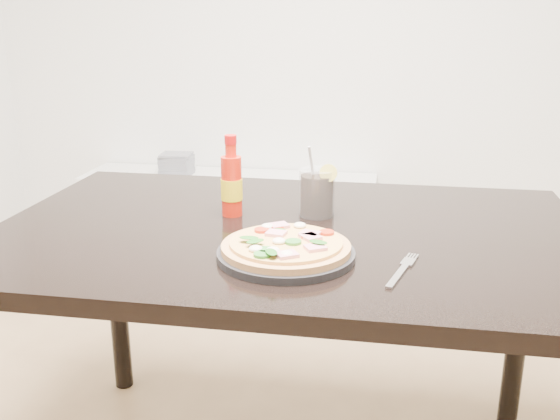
% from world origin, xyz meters
% --- Properties ---
extents(dining_table, '(1.40, 0.90, 0.75)m').
position_xyz_m(dining_table, '(-0.28, 0.65, 0.67)').
color(dining_table, black).
rests_on(dining_table, ground).
extents(plate, '(0.29, 0.29, 0.02)m').
position_xyz_m(plate, '(-0.26, 0.45, 0.76)').
color(plate, black).
rests_on(plate, dining_table).
extents(pizza, '(0.27, 0.27, 0.03)m').
position_xyz_m(pizza, '(-0.26, 0.45, 0.78)').
color(pizza, tan).
rests_on(pizza, plate).
extents(hot_sauce_bottle, '(0.07, 0.07, 0.20)m').
position_xyz_m(hot_sauce_bottle, '(-0.44, 0.72, 0.83)').
color(hot_sauce_bottle, red).
rests_on(hot_sauce_bottle, dining_table).
extents(cola_cup, '(0.10, 0.09, 0.18)m').
position_xyz_m(cola_cup, '(-0.23, 0.76, 0.81)').
color(cola_cup, black).
rests_on(cola_cup, dining_table).
extents(fork, '(0.07, 0.19, 0.00)m').
position_xyz_m(fork, '(-0.02, 0.43, 0.75)').
color(fork, silver).
rests_on(fork, dining_table).
extents(media_console, '(1.40, 0.34, 0.50)m').
position_xyz_m(media_console, '(-0.80, 2.07, 0.25)').
color(media_console, white).
rests_on(media_console, ground).
extents(cd_stack, '(0.14, 0.12, 0.10)m').
position_xyz_m(cd_stack, '(-1.05, 2.05, 0.55)').
color(cd_stack, slate).
rests_on(cd_stack, media_console).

